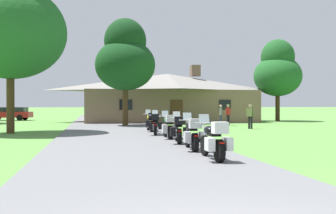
# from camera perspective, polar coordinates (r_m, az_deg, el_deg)

# --- Properties ---
(ground_plane) EXTENTS (500.00, 500.00, 0.00)m
(ground_plane) POSITION_cam_1_polar(r_m,az_deg,el_deg) (23.89, -7.43, -3.65)
(ground_plane) COLOR #56893D
(asphalt_driveway) EXTENTS (6.40, 80.00, 0.06)m
(asphalt_driveway) POSITION_cam_1_polar(r_m,az_deg,el_deg) (21.90, -7.11, -3.93)
(asphalt_driveway) COLOR slate
(asphalt_driveway) RESTS_ON ground
(motorcycle_black_nearest_to_camera) EXTENTS (0.72, 2.08, 1.30)m
(motorcycle_black_nearest_to_camera) POSITION_cam_1_polar(r_m,az_deg,el_deg) (11.40, 6.72, -4.92)
(motorcycle_black_nearest_to_camera) COLOR black
(motorcycle_black_nearest_to_camera) RESTS_ON asphalt_driveway
(motorcycle_black_second_in_row) EXTENTS (0.79, 2.08, 1.30)m
(motorcycle_black_second_in_row) POSITION_cam_1_polar(r_m,az_deg,el_deg) (13.76, 3.56, -4.02)
(motorcycle_black_second_in_row) COLOR black
(motorcycle_black_second_in_row) RESTS_ON asphalt_driveway
(motorcycle_orange_third_in_row) EXTENTS (0.89, 2.08, 1.30)m
(motorcycle_orange_third_in_row) POSITION_cam_1_polar(r_m,az_deg,el_deg) (16.27, 1.53, -3.35)
(motorcycle_orange_third_in_row) COLOR black
(motorcycle_orange_third_in_row) RESTS_ON asphalt_driveway
(motorcycle_green_fourth_in_row) EXTENTS (0.73, 2.08, 1.30)m
(motorcycle_green_fourth_in_row) POSITION_cam_1_polar(r_m,az_deg,el_deg) (18.50, 0.09, -2.91)
(motorcycle_green_fourth_in_row) COLOR black
(motorcycle_green_fourth_in_row) RESTS_ON asphalt_driveway
(motorcycle_blue_fifth_in_row) EXTENTS (0.92, 2.08, 1.30)m
(motorcycle_blue_fifth_in_row) POSITION_cam_1_polar(r_m,az_deg,el_deg) (20.83, -1.87, -2.55)
(motorcycle_blue_fifth_in_row) COLOR black
(motorcycle_blue_fifth_in_row) RESTS_ON asphalt_driveway
(motorcycle_yellow_farthest_in_row) EXTENTS (0.73, 2.08, 1.30)m
(motorcycle_yellow_farthest_in_row) POSITION_cam_1_polar(r_m,az_deg,el_deg) (23.46, -2.53, -2.23)
(motorcycle_yellow_farthest_in_row) COLOR black
(motorcycle_yellow_farthest_in_row) RESTS_ON asphalt_driveway
(stone_lodge) EXTENTS (16.84, 9.31, 5.62)m
(stone_lodge) POSITION_cam_1_polar(r_m,az_deg,el_deg) (38.72, -0.11, 1.47)
(stone_lodge) COLOR brown
(stone_lodge) RESTS_ON ground
(bystander_red_shirt_near_lodge) EXTENTS (0.46, 0.39, 1.69)m
(bystander_red_shirt_near_lodge) POSITION_cam_1_polar(r_m,az_deg,el_deg) (31.36, 8.73, -0.97)
(bystander_red_shirt_near_lodge) COLOR black
(bystander_red_shirt_near_lodge) RESTS_ON ground
(bystander_gray_shirt_beside_signpost) EXTENTS (0.33, 0.52, 1.67)m
(bystander_gray_shirt_beside_signpost) POSITION_cam_1_polar(r_m,az_deg,el_deg) (31.46, 7.66, -1.00)
(bystander_gray_shirt_beside_signpost) COLOR navy
(bystander_gray_shirt_beside_signpost) RESTS_ON ground
(bystander_olive_shirt_by_tree) EXTENTS (0.40, 0.44, 1.69)m
(bystander_olive_shirt_by_tree) POSITION_cam_1_polar(r_m,az_deg,el_deg) (27.35, 11.88, -1.16)
(bystander_olive_shirt_by_tree) COLOR black
(bystander_olive_shirt_by_tree) RESTS_ON ground
(tree_by_lodge_front) EXTENTS (4.64, 4.64, 8.34)m
(tree_by_lodge_front) POSITION_cam_1_polar(r_m,az_deg,el_deg) (30.70, -6.23, 7.10)
(tree_by_lodge_front) COLOR #422D19
(tree_by_lodge_front) RESTS_ON ground
(tree_right_of_lodge) EXTENTS (4.82, 4.82, 8.31)m
(tree_right_of_lodge) POSITION_cam_1_polar(r_m,az_deg,el_deg) (41.49, 15.66, 5.13)
(tree_right_of_lodge) COLOR #422D19
(tree_right_of_lodge) RESTS_ON ground
(tree_left_near) EXTENTS (6.39, 6.39, 10.81)m
(tree_left_near) POSITION_cam_1_polar(r_m,az_deg,el_deg) (24.88, -21.95, 11.82)
(tree_left_near) COLOR #422D19
(tree_left_near) RESTS_ON ground
(parked_red_suv_far_left) EXTENTS (4.82, 2.49, 1.40)m
(parked_red_suv_far_left) POSITION_cam_1_polar(r_m,az_deg,el_deg) (44.67, -22.07, -0.83)
(parked_red_suv_far_left) COLOR maroon
(parked_red_suv_far_left) RESTS_ON ground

